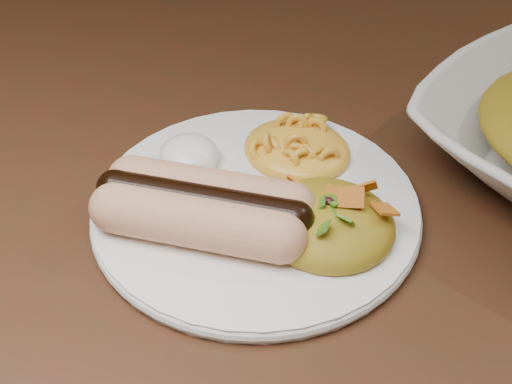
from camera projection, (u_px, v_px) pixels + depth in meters
The scene contains 6 objects.
table at pixel (236, 233), 0.68m from camera, with size 1.60×0.90×0.75m.
plate at pixel (256, 208), 0.55m from camera, with size 0.25×0.25×0.01m, color white.
hotdog at pixel (203, 206), 0.52m from camera, with size 0.14×0.10×0.04m.
mac_and_cheese at pixel (298, 137), 0.58m from camera, with size 0.09×0.08×0.03m, color gold.
sour_cream at pixel (188, 149), 0.58m from camera, with size 0.05×0.05×0.03m, color white.
taco_salad at pixel (328, 213), 0.51m from camera, with size 0.10×0.10×0.04m.
Camera 1 is at (0.27, -0.41, 1.13)m, focal length 50.00 mm.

